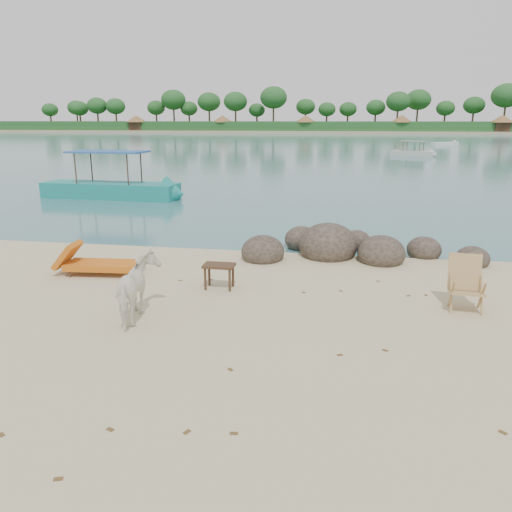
{
  "coord_description": "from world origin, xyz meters",
  "views": [
    {
      "loc": [
        1.84,
        -7.46,
        3.63
      ],
      "look_at": [
        0.23,
        2.0,
        1.0
      ],
      "focal_mm": 35.0,
      "sensor_mm": 36.0,
      "label": 1
    }
  ],
  "objects_px": {
    "deck_chair": "(467,286)",
    "lounge_chair": "(104,262)",
    "boulders": "(342,249)",
    "boat_near": "(108,159)",
    "side_table": "(219,278)",
    "cow": "(139,290)"
  },
  "relations": [
    {
      "from": "deck_chair",
      "to": "lounge_chair",
      "type": "bearing_deg",
      "value": 177.17
    },
    {
      "from": "boulders",
      "to": "boat_near",
      "type": "bearing_deg",
      "value": 140.37
    },
    {
      "from": "boulders",
      "to": "boat_near",
      "type": "xyz_separation_m",
      "value": [
        -11.1,
        9.2,
        1.58
      ]
    },
    {
      "from": "side_table",
      "to": "boat_near",
      "type": "relative_size",
      "value": 0.09
    },
    {
      "from": "boulders",
      "to": "boat_near",
      "type": "relative_size",
      "value": 0.86
    },
    {
      "from": "boulders",
      "to": "lounge_chair",
      "type": "height_order",
      "value": "boulders"
    },
    {
      "from": "cow",
      "to": "boat_near",
      "type": "relative_size",
      "value": 0.19
    },
    {
      "from": "boat_near",
      "to": "cow",
      "type": "bearing_deg",
      "value": -60.03
    },
    {
      "from": "boulders",
      "to": "deck_chair",
      "type": "relative_size",
      "value": 6.05
    },
    {
      "from": "cow",
      "to": "boat_near",
      "type": "distance_m",
      "value": 16.23
    },
    {
      "from": "side_table",
      "to": "lounge_chair",
      "type": "xyz_separation_m",
      "value": [
        -2.98,
        0.55,
        0.06
      ]
    },
    {
      "from": "boulders",
      "to": "deck_chair",
      "type": "height_order",
      "value": "deck_chair"
    },
    {
      "from": "deck_chair",
      "to": "cow",
      "type": "bearing_deg",
      "value": -161.94
    },
    {
      "from": "side_table",
      "to": "boat_near",
      "type": "height_order",
      "value": "boat_near"
    },
    {
      "from": "deck_chair",
      "to": "boat_near",
      "type": "bearing_deg",
      "value": 140.81
    },
    {
      "from": "side_table",
      "to": "deck_chair",
      "type": "distance_m",
      "value": 5.07
    },
    {
      "from": "boulders",
      "to": "lounge_chair",
      "type": "distance_m",
      "value": 6.25
    },
    {
      "from": "lounge_chair",
      "to": "deck_chair",
      "type": "height_order",
      "value": "deck_chair"
    },
    {
      "from": "lounge_chair",
      "to": "deck_chair",
      "type": "relative_size",
      "value": 2.08
    },
    {
      "from": "cow",
      "to": "lounge_chair",
      "type": "relative_size",
      "value": 0.64
    },
    {
      "from": "cow",
      "to": "lounge_chair",
      "type": "distance_m",
      "value": 3.18
    },
    {
      "from": "deck_chair",
      "to": "side_table",
      "type": "bearing_deg",
      "value": 179.0
    }
  ]
}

